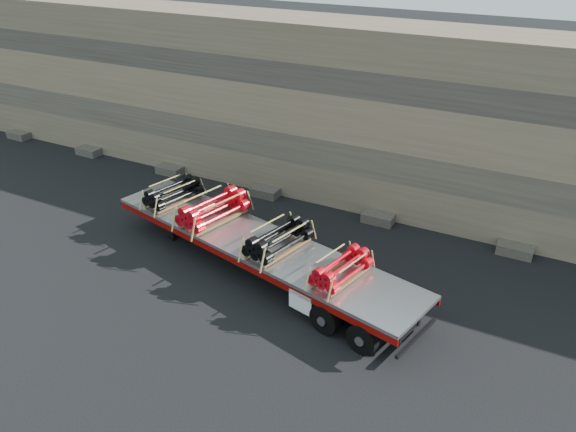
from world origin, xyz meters
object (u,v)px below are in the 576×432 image
at_px(bundle_midfront, 213,210).
at_px(bundle_rear, 341,269).
at_px(bundle_midrear, 278,239).
at_px(trailer, 258,256).
at_px(bundle_front, 173,193).

xyz_separation_m(bundle_midfront, bundle_rear, (5.22, -1.23, -0.08)).
bearing_deg(bundle_midrear, trailer, -180.00).
xyz_separation_m(trailer, bundle_midrear, (0.89, -0.21, 0.98)).
xyz_separation_m(bundle_front, bundle_midfront, (2.10, -0.49, 0.07)).
height_order(bundle_front, bundle_midrear, bundle_midrear).
relative_size(bundle_midrear, bundle_rear, 1.14).
relative_size(trailer, bundle_front, 5.85).
height_order(bundle_midfront, bundle_midrear, bundle_midfront).
bearing_deg(bundle_midrear, bundle_front, 180.00).
relative_size(bundle_midfront, bundle_midrear, 1.09).
bearing_deg(bundle_rear, bundle_front, -180.00).
height_order(bundle_midrear, bundle_rear, bundle_midrear).
bearing_deg(trailer, bundle_rear, 0.00).
bearing_deg(bundle_front, bundle_rear, 0.00).
height_order(trailer, bundle_midrear, bundle_midrear).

